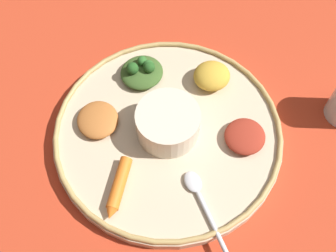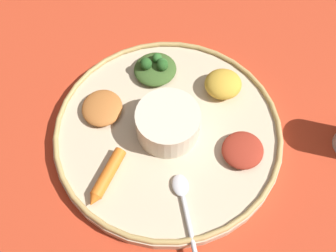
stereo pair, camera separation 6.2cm
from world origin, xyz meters
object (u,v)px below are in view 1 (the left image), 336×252
Objects in this scene: spoon at (205,207)px; carrot_near_spoon at (118,187)px; greens_pile at (142,71)px; center_bowl at (168,123)px.

carrot_near_spoon is at bearing -119.45° from spoon.
greens_pile reaches higher than carrot_near_spoon.
carrot_near_spoon is (0.18, -0.08, -0.00)m from greens_pile.
center_bowl is 1.09× the size of carrot_near_spoon.
center_bowl is 0.56× the size of spoon.
spoon is 1.94× the size of carrot_near_spoon.
greens_pile is (-0.25, -0.03, 0.01)m from spoon.
center_bowl reaches higher than greens_pile.
greens_pile is at bearing 155.79° from carrot_near_spoon.
carrot_near_spoon is at bearing -24.21° from greens_pile.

